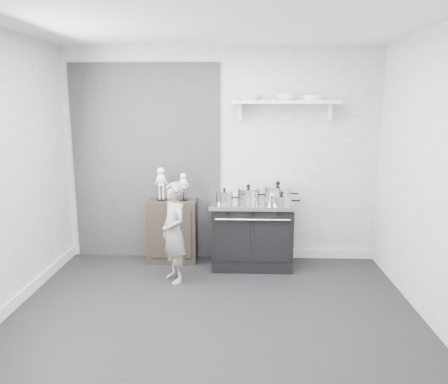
{
  "coord_description": "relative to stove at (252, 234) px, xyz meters",
  "views": [
    {
      "loc": [
        0.25,
        -3.74,
        2.01
      ],
      "look_at": [
        0.08,
        0.95,
        1.05
      ],
      "focal_mm": 35.0,
      "sensor_mm": 36.0,
      "label": 1
    }
  ],
  "objects": [
    {
      "name": "skeleton_full",
      "position": [
        -1.14,
        0.13,
        0.63
      ],
      "size": [
        0.14,
        0.09,
        0.48
      ],
      "primitive_type": null,
      "color": "silver",
      "rests_on": "side_cabinet"
    },
    {
      "name": "stove",
      "position": [
        0.0,
        0.0,
        0.0
      ],
      "size": [
        1.03,
        0.64,
        0.82
      ],
      "color": "black",
      "rests_on": "ground"
    },
    {
      "name": "room_shell",
      "position": [
        -0.49,
        -1.33,
        1.22
      ],
      "size": [
        4.02,
        3.62,
        2.71
      ],
      "color": "#A4A4A2",
      "rests_on": "ground"
    },
    {
      "name": "bowl_small",
      "position": [
        0.4,
        0.19,
        1.66
      ],
      "size": [
        0.23,
        0.23,
        0.07
      ],
      "primitive_type": "imported",
      "color": "white",
      "rests_on": "wall_shelf"
    },
    {
      "name": "pot_back_left",
      "position": [
        -0.05,
        0.1,
        0.48
      ],
      "size": [
        0.37,
        0.28,
        0.2
      ],
      "color": "silver",
      "rests_on": "stove"
    },
    {
      "name": "plate_stack",
      "position": [
        0.72,
        0.19,
        1.65
      ],
      "size": [
        0.24,
        0.24,
        0.06
      ],
      "primitive_type": "cylinder",
      "color": "white",
      "rests_on": "wall_shelf"
    },
    {
      "name": "bowl_large",
      "position": [
        -0.05,
        0.19,
        1.66
      ],
      "size": [
        0.3,
        0.3,
        0.07
      ],
      "primitive_type": "imported",
      "color": "white",
      "rests_on": "wall_shelf"
    },
    {
      "name": "ground",
      "position": [
        -0.4,
        -1.48,
        -0.42
      ],
      "size": [
        4.0,
        4.0,
        0.0
      ],
      "primitive_type": "plane",
      "color": "black",
      "rests_on": "ground"
    },
    {
      "name": "pot_back_right",
      "position": [
        0.32,
        0.09,
        0.5
      ],
      "size": [
        0.43,
        0.34,
        0.24
      ],
      "color": "silver",
      "rests_on": "stove"
    },
    {
      "name": "pot_front_right",
      "position": [
        0.34,
        -0.17,
        0.47
      ],
      "size": [
        0.35,
        0.27,
        0.17
      ],
      "color": "silver",
      "rests_on": "stove"
    },
    {
      "name": "child",
      "position": [
        -0.89,
        -0.51,
        0.16
      ],
      "size": [
        0.46,
        0.5,
        1.15
      ],
      "primitive_type": "imported",
      "rotation": [
        0.0,
        0.0,
        -1.01
      ],
      "color": "gray",
      "rests_on": "ground"
    },
    {
      "name": "wall_shelf",
      "position": [
        0.4,
        0.2,
        1.59
      ],
      "size": [
        1.3,
        0.26,
        0.24
      ],
      "color": "white",
      "rests_on": "room_shell"
    },
    {
      "name": "pot_front_left",
      "position": [
        -0.34,
        -0.1,
        0.48
      ],
      "size": [
        0.3,
        0.21,
        0.19
      ],
      "color": "silver",
      "rests_on": "stove"
    },
    {
      "name": "side_cabinet",
      "position": [
        -1.01,
        0.13,
        -0.01
      ],
      "size": [
        0.62,
        0.36,
        0.8
      ],
      "primitive_type": "cube",
      "color": "black",
      "rests_on": "ground"
    },
    {
      "name": "skeleton_torso",
      "position": [
        -0.86,
        0.13,
        0.59
      ],
      "size": [
        0.11,
        0.07,
        0.4
      ],
      "primitive_type": null,
      "color": "silver",
      "rests_on": "side_cabinet"
    }
  ]
}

